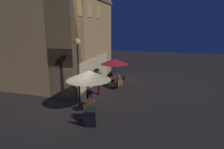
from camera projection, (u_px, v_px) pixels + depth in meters
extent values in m
plane|color=#2D2724|center=(76.00, 111.00, 10.80)|extent=(60.00, 60.00, 0.00)
cube|color=tan|center=(86.00, 37.00, 15.69)|extent=(8.38, 1.86, 7.93)
cube|color=tan|center=(29.00, 38.00, 13.48)|extent=(1.86, 7.81, 7.93)
cube|color=#E8CC55|center=(80.00, 8.00, 12.18)|extent=(0.55, 0.06, 0.95)
cube|color=#E8CC55|center=(90.00, 10.00, 13.72)|extent=(0.55, 0.06, 0.95)
cube|color=#E8CC55|center=(98.00, 12.00, 15.40)|extent=(0.55, 0.06, 0.95)
cube|color=beige|center=(96.00, 70.00, 15.68)|extent=(5.86, 0.08, 2.10)
cylinder|color=black|center=(79.00, 76.00, 11.18)|extent=(0.10, 0.10, 3.79)
sphere|color=#FECE68|center=(77.00, 42.00, 10.70)|extent=(0.36, 0.36, 0.36)
cube|color=black|center=(91.00, 116.00, 9.12)|extent=(0.43, 0.61, 0.91)
cube|color=black|center=(90.00, 120.00, 8.77)|extent=(0.43, 0.61, 0.91)
cylinder|color=black|center=(90.00, 113.00, 10.56)|extent=(0.40, 0.40, 0.03)
cylinder|color=black|center=(90.00, 107.00, 10.48)|extent=(0.06, 0.06, 0.70)
cylinder|color=#473B1C|center=(89.00, 101.00, 10.40)|extent=(0.72, 0.72, 0.03)
cylinder|color=black|center=(114.00, 88.00, 15.06)|extent=(0.40, 0.40, 0.03)
cylinder|color=black|center=(114.00, 83.00, 14.98)|extent=(0.06, 0.06, 0.72)
cylinder|color=#4E4024|center=(114.00, 79.00, 14.89)|extent=(0.68, 0.68, 0.03)
cylinder|color=black|center=(90.00, 112.00, 10.56)|extent=(0.36, 0.36, 0.06)
cylinder|color=#48311E|center=(89.00, 93.00, 10.28)|extent=(0.05, 0.05, 2.40)
cone|color=beige|center=(89.00, 75.00, 10.05)|extent=(2.41, 2.41, 0.51)
cylinder|color=black|center=(114.00, 87.00, 15.06)|extent=(0.36, 0.36, 0.06)
cylinder|color=#4B3925|center=(114.00, 74.00, 14.79)|extent=(0.05, 0.05, 2.31)
cone|color=#A81D28|center=(114.00, 61.00, 14.56)|extent=(2.12, 2.12, 0.43)
cylinder|color=#543715|center=(86.00, 114.00, 9.99)|extent=(0.03, 0.03, 0.42)
cylinder|color=#543715|center=(91.00, 114.00, 9.99)|extent=(0.03, 0.03, 0.42)
cylinder|color=#543715|center=(85.00, 116.00, 9.68)|extent=(0.03, 0.03, 0.42)
cylinder|color=#543715|center=(91.00, 116.00, 9.68)|extent=(0.03, 0.03, 0.42)
cube|color=#543715|center=(88.00, 111.00, 9.78)|extent=(0.49, 0.49, 0.04)
cube|color=#543715|center=(87.00, 108.00, 9.55)|extent=(0.15, 0.39, 0.43)
cylinder|color=#503E22|center=(93.00, 105.00, 11.14)|extent=(0.03, 0.03, 0.43)
cylinder|color=#503E22|center=(87.00, 105.00, 11.11)|extent=(0.03, 0.03, 0.43)
cylinder|color=#503E22|center=(93.00, 103.00, 11.44)|extent=(0.03, 0.03, 0.43)
cylinder|color=#503E22|center=(87.00, 103.00, 11.41)|extent=(0.03, 0.03, 0.43)
cube|color=#503E22|center=(90.00, 100.00, 11.22)|extent=(0.51, 0.51, 0.04)
cube|color=#503E22|center=(90.00, 95.00, 11.33)|extent=(0.19, 0.38, 0.49)
cylinder|color=brown|center=(116.00, 87.00, 14.49)|extent=(0.03, 0.03, 0.42)
cylinder|color=brown|center=(120.00, 87.00, 14.64)|extent=(0.03, 0.03, 0.42)
cylinder|color=brown|center=(118.00, 88.00, 14.21)|extent=(0.03, 0.03, 0.42)
cylinder|color=brown|center=(122.00, 88.00, 14.37)|extent=(0.03, 0.03, 0.42)
cube|color=brown|center=(119.00, 85.00, 14.37)|extent=(0.57, 0.57, 0.04)
cube|color=brown|center=(120.00, 83.00, 14.17)|extent=(0.32, 0.31, 0.39)
cylinder|color=brown|center=(121.00, 85.00, 15.13)|extent=(0.03, 0.03, 0.46)
cylinder|color=brown|center=(119.00, 84.00, 15.40)|extent=(0.03, 0.03, 0.46)
cylinder|color=brown|center=(125.00, 84.00, 15.27)|extent=(0.03, 0.03, 0.46)
cylinder|color=brown|center=(123.00, 83.00, 15.55)|extent=(0.03, 0.03, 0.46)
cube|color=brown|center=(122.00, 81.00, 15.28)|extent=(0.56, 0.56, 0.04)
cube|color=brown|center=(124.00, 78.00, 15.31)|extent=(0.31, 0.31, 0.41)
cylinder|color=black|center=(113.00, 83.00, 15.56)|extent=(0.03, 0.03, 0.45)
cylinder|color=black|center=(110.00, 84.00, 15.42)|extent=(0.03, 0.03, 0.45)
cylinder|color=black|center=(112.00, 82.00, 15.86)|extent=(0.03, 0.03, 0.45)
cylinder|color=black|center=(108.00, 82.00, 15.72)|extent=(0.03, 0.03, 0.45)
cube|color=black|center=(111.00, 80.00, 15.58)|extent=(0.59, 0.59, 0.04)
cube|color=black|center=(110.00, 77.00, 15.69)|extent=(0.31, 0.34, 0.46)
cube|color=#633A65|center=(90.00, 101.00, 11.07)|extent=(0.46, 0.45, 0.14)
cylinder|color=#633A65|center=(90.00, 105.00, 10.98)|extent=(0.14, 0.14, 0.49)
cylinder|color=black|center=(90.00, 96.00, 11.15)|extent=(0.34, 0.34, 0.51)
sphere|color=tan|center=(90.00, 90.00, 11.06)|extent=(0.21, 0.21, 0.21)
cube|color=black|center=(118.00, 84.00, 14.48)|extent=(0.47, 0.47, 0.14)
cylinder|color=black|center=(117.00, 86.00, 14.67)|extent=(0.14, 0.14, 0.49)
cylinder|color=#643861|center=(119.00, 81.00, 14.30)|extent=(0.31, 0.31, 0.51)
sphere|color=#94684E|center=(119.00, 76.00, 14.22)|extent=(0.21, 0.21, 0.21)
cube|color=#4F1217|center=(111.00, 80.00, 15.45)|extent=(0.51, 0.51, 0.14)
cylinder|color=#4F1217|center=(112.00, 83.00, 15.37)|extent=(0.14, 0.14, 0.49)
cylinder|color=#45151A|center=(111.00, 77.00, 15.51)|extent=(0.36, 0.36, 0.54)
sphere|color=#926751|center=(111.00, 72.00, 15.43)|extent=(0.19, 0.19, 0.19)
cylinder|color=#521825|center=(100.00, 89.00, 13.36)|extent=(0.29, 0.29, 0.91)
cylinder|color=#593D5E|center=(99.00, 78.00, 13.17)|extent=(0.35, 0.35, 0.67)
sphere|color=tan|center=(99.00, 72.00, 13.07)|extent=(0.20, 0.20, 0.20)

